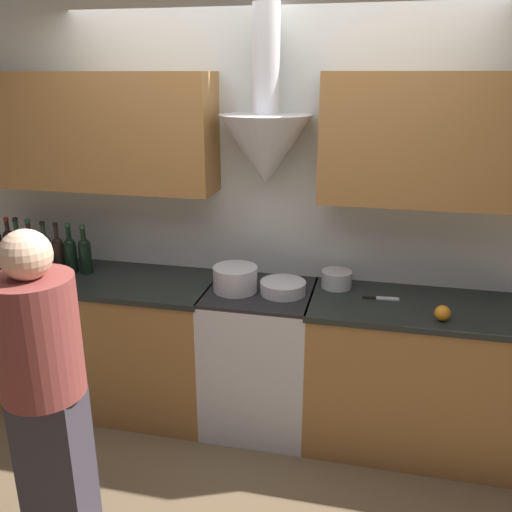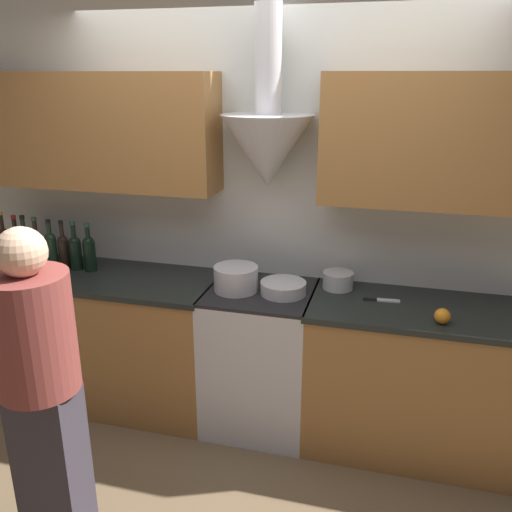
% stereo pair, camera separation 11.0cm
% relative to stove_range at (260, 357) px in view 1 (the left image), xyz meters
% --- Properties ---
extents(ground_plane, '(12.00, 12.00, 0.00)m').
position_rel_stove_range_xyz_m(ground_plane, '(0.00, -0.36, -0.46)').
color(ground_plane, brown).
extents(wall_back, '(8.40, 0.54, 2.60)m').
position_rel_stove_range_xyz_m(wall_back, '(-0.07, 0.26, 1.02)').
color(wall_back, silver).
rests_on(wall_back, ground_plane).
extents(counter_left, '(1.60, 0.62, 0.91)m').
position_rel_stove_range_xyz_m(counter_left, '(-1.11, -0.00, -0.00)').
color(counter_left, '#9E6B38').
rests_on(counter_left, ground_plane).
extents(counter_right, '(1.25, 0.62, 0.91)m').
position_rel_stove_range_xyz_m(counter_right, '(0.93, -0.00, -0.00)').
color(counter_right, '#9E6B38').
rests_on(counter_right, ground_plane).
extents(stove_range, '(0.63, 0.60, 0.91)m').
position_rel_stove_range_xyz_m(stove_range, '(0.00, 0.00, 0.00)').
color(stove_range, silver).
rests_on(stove_range, ground_plane).
extents(wine_bottle_1, '(0.07, 0.07, 0.33)m').
position_rel_stove_range_xyz_m(wine_bottle_1, '(-1.73, 0.07, 0.59)').
color(wine_bottle_1, black).
rests_on(wine_bottle_1, counter_left).
extents(wine_bottle_2, '(0.08, 0.08, 0.34)m').
position_rel_stove_range_xyz_m(wine_bottle_2, '(-1.64, 0.05, 0.59)').
color(wine_bottle_2, black).
rests_on(wine_bottle_2, counter_left).
extents(wine_bottle_3, '(0.07, 0.07, 0.33)m').
position_rel_stove_range_xyz_m(wine_bottle_3, '(-1.55, 0.05, 0.58)').
color(wine_bottle_3, black).
rests_on(wine_bottle_3, counter_left).
extents(wine_bottle_4, '(0.07, 0.07, 0.33)m').
position_rel_stove_range_xyz_m(wine_bottle_4, '(-1.44, 0.04, 0.58)').
color(wine_bottle_4, black).
rests_on(wine_bottle_4, counter_left).
extents(wine_bottle_5, '(0.07, 0.07, 0.32)m').
position_rel_stove_range_xyz_m(wine_bottle_5, '(-1.36, 0.06, 0.58)').
color(wine_bottle_5, black).
rests_on(wine_bottle_5, counter_left).
extents(wine_bottle_6, '(0.08, 0.08, 0.33)m').
position_rel_stove_range_xyz_m(wine_bottle_6, '(-1.26, 0.05, 0.58)').
color(wine_bottle_6, black).
rests_on(wine_bottle_6, counter_left).
extents(wine_bottle_7, '(0.08, 0.08, 0.32)m').
position_rel_stove_range_xyz_m(wine_bottle_7, '(-1.16, 0.05, 0.58)').
color(wine_bottle_7, black).
rests_on(wine_bottle_7, counter_left).
extents(stock_pot, '(0.26, 0.26, 0.15)m').
position_rel_stove_range_xyz_m(stock_pot, '(-0.14, -0.03, 0.52)').
color(stock_pot, silver).
rests_on(stock_pot, stove_range).
extents(mixing_bowl, '(0.27, 0.27, 0.07)m').
position_rel_stove_range_xyz_m(mixing_bowl, '(0.14, -0.02, 0.49)').
color(mixing_bowl, silver).
rests_on(mixing_bowl, stove_range).
extents(orange_fruit, '(0.08, 0.08, 0.08)m').
position_rel_stove_range_xyz_m(orange_fruit, '(1.02, -0.19, 0.49)').
color(orange_fruit, orange).
rests_on(orange_fruit, counter_right).
extents(saucepan, '(0.18, 0.18, 0.10)m').
position_rel_stove_range_xyz_m(saucepan, '(0.44, 0.16, 0.50)').
color(saucepan, silver).
rests_on(saucepan, counter_right).
extents(chefs_knife, '(0.21, 0.04, 0.01)m').
position_rel_stove_range_xyz_m(chefs_knife, '(0.71, 0.03, 0.46)').
color(chefs_knife, silver).
rests_on(chefs_knife, counter_right).
extents(person_foreground_left, '(0.35, 0.35, 1.57)m').
position_rel_stove_range_xyz_m(person_foreground_left, '(-0.69, -1.16, 0.40)').
color(person_foreground_left, '#38333D').
rests_on(person_foreground_left, ground_plane).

